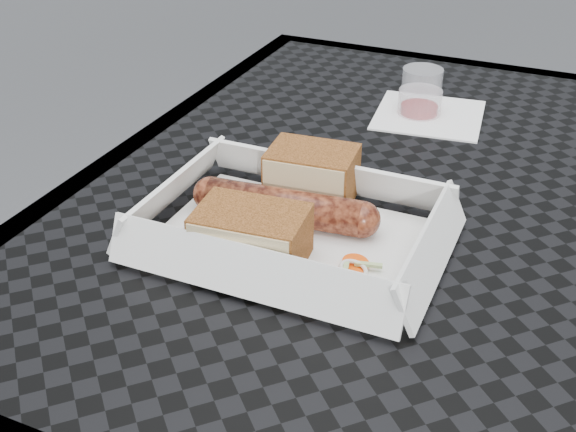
% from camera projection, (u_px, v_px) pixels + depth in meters
% --- Properties ---
extents(patio_table, '(0.80, 0.80, 0.74)m').
position_uv_depth(patio_table, '(491.00, 278.00, 0.69)').
color(patio_table, black).
rests_on(patio_table, ground).
extents(food_tray, '(0.22, 0.15, 0.00)m').
position_uv_depth(food_tray, '(293.00, 239.00, 0.61)').
color(food_tray, white).
rests_on(food_tray, patio_table).
extents(bratwurst, '(0.17, 0.04, 0.03)m').
position_uv_depth(bratwurst, '(284.00, 206.00, 0.62)').
color(bratwurst, brown).
rests_on(bratwurst, food_tray).
extents(bread_near, '(0.08, 0.06, 0.05)m').
position_uv_depth(bread_near, '(312.00, 174.00, 0.65)').
color(bread_near, brown).
rests_on(bread_near, food_tray).
extents(bread_far, '(0.09, 0.07, 0.04)m').
position_uv_depth(bread_far, '(251.00, 236.00, 0.57)').
color(bread_far, brown).
rests_on(bread_far, food_tray).
extents(veg_garnish, '(0.03, 0.03, 0.00)m').
position_uv_depth(veg_garnish, '(354.00, 274.00, 0.56)').
color(veg_garnish, '#FE4F0B').
rests_on(veg_garnish, food_tray).
extents(napkin, '(0.13, 0.13, 0.00)m').
position_uv_depth(napkin, '(429.00, 115.00, 0.84)').
color(napkin, white).
rests_on(napkin, patio_table).
extents(condiment_cup_sauce, '(0.05, 0.05, 0.03)m').
position_uv_depth(condiment_cup_sauce, '(420.00, 103.00, 0.83)').
color(condiment_cup_sauce, maroon).
rests_on(condiment_cup_sauce, patio_table).
extents(condiment_cup_empty, '(0.05, 0.05, 0.03)m').
position_uv_depth(condiment_cup_empty, '(422.00, 81.00, 0.89)').
color(condiment_cup_empty, silver).
rests_on(condiment_cup_empty, patio_table).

